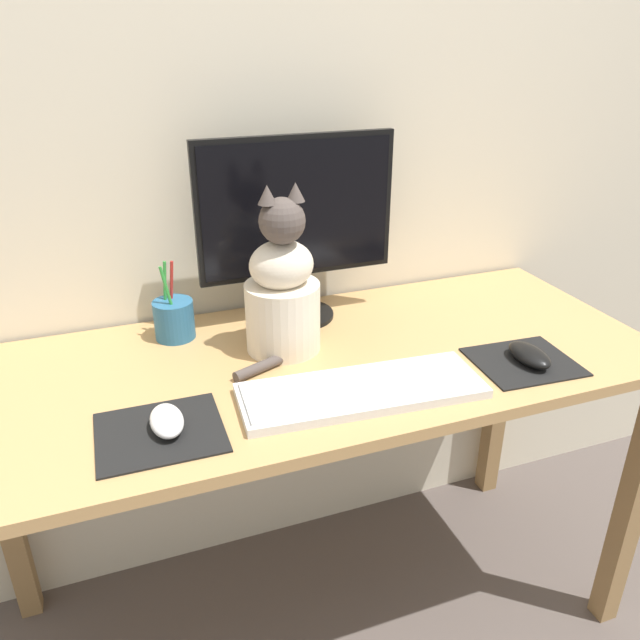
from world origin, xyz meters
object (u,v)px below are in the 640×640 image
object	(u,v)px
monitor	(297,220)
pen_cup	(174,319)
keyboard	(362,390)
cat	(282,291)
computer_mouse_right	(529,355)
computer_mouse_left	(167,421)

from	to	relation	value
monitor	pen_cup	bearing A→B (deg)	-178.42
keyboard	cat	world-z (taller)	cat
cat	pen_cup	distance (m)	0.27
monitor	computer_mouse_right	size ratio (longest dim) A/B	4.02
keyboard	pen_cup	world-z (taller)	pen_cup
cat	pen_cup	xyz separation A→B (m)	(-0.21, 0.14, -0.09)
cat	pen_cup	bearing A→B (deg)	144.99
computer_mouse_left	pen_cup	world-z (taller)	pen_cup
keyboard	pen_cup	xyz separation A→B (m)	(-0.30, 0.37, 0.03)
monitor	pen_cup	size ratio (longest dim) A/B	2.62
computer_mouse_left	computer_mouse_right	world-z (taller)	same
computer_mouse_left	pen_cup	size ratio (longest dim) A/B	0.58
monitor	computer_mouse_right	xyz separation A→B (m)	(0.37, -0.39, -0.22)
cat	pen_cup	size ratio (longest dim) A/B	2.07
keyboard	cat	bearing A→B (deg)	113.78
computer_mouse_left	pen_cup	xyz separation A→B (m)	(0.07, 0.36, 0.03)
keyboard	computer_mouse_left	world-z (taller)	computer_mouse_left
keyboard	cat	size ratio (longest dim) A/B	1.32
computer_mouse_left	computer_mouse_right	bearing A→B (deg)	-1.54
computer_mouse_right	cat	xyz separation A→B (m)	(-0.46, 0.24, 0.11)
monitor	computer_mouse_right	distance (m)	0.58
keyboard	computer_mouse_left	bearing A→B (deg)	-177.42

